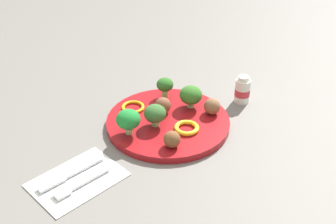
{
  "coord_description": "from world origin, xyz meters",
  "views": [
    {
      "loc": [
        0.52,
        0.64,
        0.57
      ],
      "look_at": [
        0.0,
        0.0,
        0.04
      ],
      "focal_mm": 46.85,
      "sensor_mm": 36.0,
      "label": 1
    }
  ],
  "objects": [
    {
      "name": "broccoli_floret_mid_left",
      "position": [
        -0.06,
        -0.08,
        0.05
      ],
      "size": [
        0.04,
        0.04,
        0.05
      ],
      "color": "#92D171",
      "rests_on": "plate"
    },
    {
      "name": "broccoli_floret_back_left",
      "position": [
        0.04,
        0.0,
        0.05
      ],
      "size": [
        0.05,
        0.05,
        0.05
      ],
      "color": "#99CD82",
      "rests_on": "plate"
    },
    {
      "name": "pepper_ring_far_rim",
      "position": [
        -0.01,
        0.06,
        0.02
      ],
      "size": [
        0.08,
        0.08,
        0.01
      ],
      "primitive_type": "torus",
      "rotation": [
        0.0,
        0.0,
        0.57
      ],
      "color": "yellow",
      "rests_on": "plate"
    },
    {
      "name": "plate",
      "position": [
        0.0,
        0.0,
        0.01
      ],
      "size": [
        0.28,
        0.28,
        0.02
      ],
      "primitive_type": "cylinder",
      "color": "maroon",
      "rests_on": "ground_plane"
    },
    {
      "name": "broccoli_floret_far_rim",
      "position": [
        0.1,
        -0.01,
        0.05
      ],
      "size": [
        0.05,
        0.05,
        0.06
      ],
      "color": "#ACC777",
      "rests_on": "plate"
    },
    {
      "name": "meatball_front_right",
      "position": [
        0.06,
        0.08,
        0.03
      ],
      "size": [
        0.04,
        0.04,
        0.04
      ],
      "primitive_type": "sphere",
      "color": "brown",
      "rests_on": "plate"
    },
    {
      "name": "broccoli_floret_back_right",
      "position": [
        -0.08,
        -0.01,
        0.05
      ],
      "size": [
        0.05,
        0.05,
        0.05
      ],
      "color": "#97C07F",
      "rests_on": "plate"
    },
    {
      "name": "yogurt_bottle",
      "position": [
        -0.21,
        0.03,
        0.03
      ],
      "size": [
        0.04,
        0.04,
        0.07
      ],
      "color": "white",
      "rests_on": "ground_plane"
    },
    {
      "name": "meatball_back_left",
      "position": [
        -0.01,
        -0.03,
        0.03
      ],
      "size": [
        0.04,
        0.04,
        0.04
      ],
      "primitive_type": "sphere",
      "color": "brown",
      "rests_on": "plate"
    },
    {
      "name": "napkin",
      "position": [
        0.25,
        0.04,
        0.0
      ],
      "size": [
        0.18,
        0.14,
        0.01
      ],
      "primitive_type": "cube",
      "rotation": [
        0.0,
        0.0,
        0.09
      ],
      "color": "white",
      "rests_on": "ground_plane"
    },
    {
      "name": "fork",
      "position": [
        0.26,
        0.06,
        0.01
      ],
      "size": [
        0.12,
        0.03,
        0.01
      ],
      "color": "silver",
      "rests_on": "napkin"
    },
    {
      "name": "ground_plane",
      "position": [
        0.0,
        0.0,
        0.0
      ],
      "size": [
        4.0,
        4.0,
        0.0
      ],
      "primitive_type": "plane",
      "color": "slate"
    },
    {
      "name": "pepper_ring_mid_right",
      "position": [
        0.03,
        -0.09,
        0.02
      ],
      "size": [
        0.07,
        0.07,
        0.01
      ],
      "primitive_type": "torus",
      "rotation": [
        0.0,
        0.0,
        5.14
      ],
      "color": "yellow",
      "rests_on": "plate"
    },
    {
      "name": "meatball_front_left",
      "position": [
        -0.09,
        0.04,
        0.04
      ],
      "size": [
        0.04,
        0.04,
        0.04
      ],
      "primitive_type": "sphere",
      "color": "brown",
      "rests_on": "plate"
    },
    {
      "name": "knife",
      "position": [
        0.26,
        0.02,
        0.01
      ],
      "size": [
        0.15,
        0.02,
        0.01
      ],
      "color": "silver",
      "rests_on": "napkin"
    }
  ]
}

